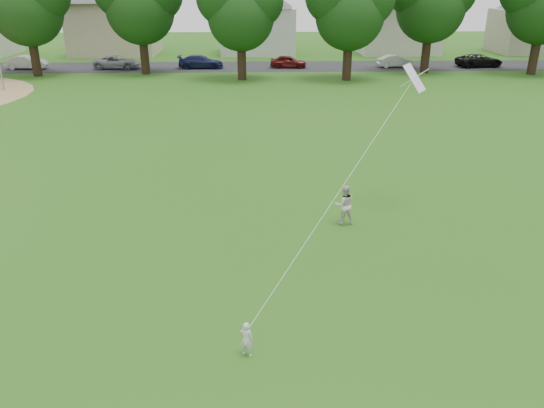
{
  "coord_description": "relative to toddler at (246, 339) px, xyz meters",
  "views": [
    {
      "loc": [
        -0.52,
        -10.83,
        7.72
      ],
      "look_at": [
        -0.09,
        2.0,
        2.3
      ],
      "focal_mm": 35.0,
      "sensor_mm": 36.0,
      "label": 1
    }
  ],
  "objects": [
    {
      "name": "kite",
      "position": [
        2.84,
        4.19,
        2.22
      ],
      "size": [
        3.4,
        4.82,
        10.91
      ],
      "color": "white",
      "rests_on": "ground"
    },
    {
      "name": "house_row",
      "position": [
        0.35,
        53.23,
        4.41
      ],
      "size": [
        76.64,
        13.2,
        10.13
      ],
      "color": "beige",
      "rests_on": "ground"
    },
    {
      "name": "ground",
      "position": [
        0.76,
        1.23,
        -0.44
      ],
      "size": [
        160.0,
        160.0,
        0.0
      ],
      "primitive_type": "plane",
      "color": "#255E15",
      "rests_on": "ground"
    },
    {
      "name": "older_boy",
      "position": [
        3.25,
        6.86,
        0.27
      ],
      "size": [
        0.75,
        0.62,
        1.41
      ],
      "primitive_type": "imported",
      "rotation": [
        0.0,
        0.0,
        3.27
      ],
      "color": "beige",
      "rests_on": "ground"
    },
    {
      "name": "parked_cars",
      "position": [
        -2.84,
        42.23,
        0.18
      ],
      "size": [
        56.54,
        2.62,
        1.24
      ],
      "color": "black",
      "rests_on": "ground"
    },
    {
      "name": "toddler",
      "position": [
        0.0,
        0.0,
        0.0
      ],
      "size": [
        0.37,
        0.31,
        0.87
      ],
      "primitive_type": "imported",
      "rotation": [
        0.0,
        0.0,
        2.75
      ],
      "color": "silver",
      "rests_on": "ground"
    },
    {
      "name": "street",
      "position": [
        0.76,
        43.23,
        -0.43
      ],
      "size": [
        90.0,
        7.0,
        0.01
      ],
      "primitive_type": "cube",
      "color": "#2D2D30",
      "rests_on": "ground"
    }
  ]
}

